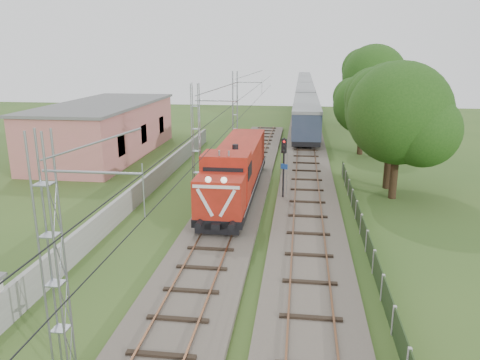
# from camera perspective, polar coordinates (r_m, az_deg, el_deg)

# --- Properties ---
(ground) EXTENTS (140.00, 140.00, 0.00)m
(ground) POSITION_cam_1_polar(r_m,az_deg,el_deg) (23.05, -4.33, -10.68)
(ground) COLOR #30501E
(ground) RESTS_ON ground
(track_main) EXTENTS (4.20, 70.00, 0.45)m
(track_main) POSITION_cam_1_polar(r_m,az_deg,el_deg) (29.33, -1.58, -4.39)
(track_main) COLOR #6B6054
(track_main) RESTS_ON ground
(track_side) EXTENTS (4.20, 80.00, 0.45)m
(track_side) POSITION_cam_1_polar(r_m,az_deg,el_deg) (41.46, 8.08, 1.41)
(track_side) COLOR #6B6054
(track_side) RESTS_ON ground
(catenary) EXTENTS (3.31, 70.00, 8.00)m
(catenary) POSITION_cam_1_polar(r_m,az_deg,el_deg) (33.61, -5.29, 4.96)
(catenary) COLOR gray
(catenary) RESTS_ON ground
(boundary_wall) EXTENTS (0.25, 40.00, 1.50)m
(boundary_wall) POSITION_cam_1_polar(r_m,az_deg,el_deg) (35.29, -10.80, -0.25)
(boundary_wall) COLOR #9E9E99
(boundary_wall) RESTS_ON ground
(station_building) EXTENTS (8.40, 20.40, 5.22)m
(station_building) POSITION_cam_1_polar(r_m,az_deg,el_deg) (48.86, -16.12, 6.02)
(station_building) COLOR #B1695F
(station_building) RESTS_ON ground
(fence) EXTENTS (0.12, 32.00, 1.20)m
(fence) POSITION_cam_1_polar(r_m,az_deg,el_deg) (25.38, 15.22, -7.19)
(fence) COLOR black
(fence) RESTS_ON ground
(locomotive) EXTENTS (2.84, 16.20, 4.11)m
(locomotive) POSITION_cam_1_polar(r_m,az_deg,el_deg) (32.76, -0.46, 1.33)
(locomotive) COLOR black
(locomotive) RESTS_ON ground
(coach_rake) EXTENTS (3.12, 92.94, 3.60)m
(coach_rake) POSITION_cam_1_polar(r_m,az_deg,el_deg) (94.25, 7.91, 10.72)
(coach_rake) COLOR black
(coach_rake) RESTS_ON ground
(signal_post) EXTENTS (0.47, 0.39, 4.49)m
(signal_post) POSITION_cam_1_polar(r_m,az_deg,el_deg) (31.99, 5.37, 2.65)
(signal_post) COLOR black
(signal_post) RESTS_ON ground
(tree_a) EXTENTS (7.31, 6.96, 9.47)m
(tree_a) POSITION_cam_1_polar(r_m,az_deg,el_deg) (36.39, 18.27, 8.02)
(tree_a) COLOR #3E2719
(tree_a) RESTS_ON ground
(tree_b) EXTENTS (7.38, 7.03, 9.57)m
(tree_b) POSITION_cam_1_polar(r_m,az_deg,el_deg) (33.89, 19.01, 7.57)
(tree_b) COLOR #3E2719
(tree_b) RESTS_ON ground
(tree_c) EXTENTS (6.15, 5.86, 7.97)m
(tree_c) POSITION_cam_1_polar(r_m,az_deg,el_deg) (48.36, 14.85, 8.82)
(tree_c) COLOR #3E2719
(tree_c) RESTS_ON ground
(tree_d) EXTENTS (8.52, 8.12, 11.05)m
(tree_d) POSITION_cam_1_polar(r_m,az_deg,el_deg) (64.23, 16.11, 11.98)
(tree_d) COLOR #3E2719
(tree_d) RESTS_ON ground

